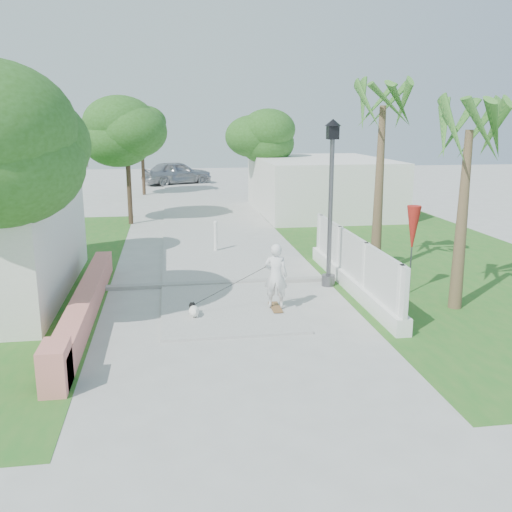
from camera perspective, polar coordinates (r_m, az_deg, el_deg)
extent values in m
plane|color=#B7B7B2|center=(10.11, -0.35, -12.43)|extent=(90.00, 90.00, 0.00)
cube|color=#B7B7B2|center=(29.36, -6.06, 4.81)|extent=(3.20, 36.00, 0.06)
cube|color=#999993|center=(15.68, -3.55, -2.73)|extent=(6.50, 0.25, 0.10)
cube|color=#256A21|center=(19.43, 16.90, -0.24)|extent=(8.00, 20.00, 0.01)
cube|color=#DD8271|center=(13.78, -16.61, -4.49)|extent=(0.45, 8.00, 0.60)
cube|color=#DD8271|center=(10.23, -19.46, -10.46)|extent=(0.45, 0.80, 0.80)
cube|color=white|center=(15.36, 9.54, -2.65)|extent=(0.35, 7.00, 0.40)
cube|color=white|center=(15.18, 9.65, 0.07)|extent=(0.10, 7.00, 1.10)
cube|color=white|center=(12.34, 14.24, -4.24)|extent=(0.14, 0.14, 1.50)
cube|color=white|center=(14.31, 10.86, -1.62)|extent=(0.14, 0.14, 1.50)
cube|color=white|center=(16.33, 8.32, 0.35)|extent=(0.14, 0.14, 1.50)
cube|color=white|center=(18.21, 6.50, 1.77)|extent=(0.14, 0.14, 1.50)
cube|color=silver|center=(28.15, 6.46, 7.03)|extent=(6.00, 8.00, 2.60)
cylinder|color=#59595E|center=(15.69, 7.23, -2.41)|extent=(0.36, 0.36, 0.30)
cylinder|color=#59595E|center=(15.29, 7.44, 4.27)|extent=(0.12, 0.12, 4.00)
cube|color=black|center=(15.10, 7.68, 12.15)|extent=(0.28, 0.28, 0.35)
cone|color=black|center=(15.10, 7.71, 13.10)|extent=(0.44, 0.44, 0.18)
cylinder|color=white|center=(19.46, -4.06, 1.83)|extent=(0.12, 0.12, 1.00)
sphere|color=white|center=(19.36, -4.08, 3.33)|extent=(0.14, 0.14, 0.14)
cylinder|color=#59595E|center=(15.21, 15.26, 0.01)|extent=(0.04, 0.04, 2.00)
cone|color=red|center=(15.07, 15.42, 2.60)|extent=(0.36, 0.36, 1.20)
cylinder|color=#4C3826|center=(12.66, -23.08, 1.03)|extent=(0.20, 0.20, 3.85)
ellipsoid|color=#234F16|center=(12.44, -23.78, 8.47)|extent=(3.60, 3.60, 2.70)
ellipsoid|color=#234F16|center=(12.18, -23.25, 10.09)|extent=(3.06, 3.06, 2.30)
cylinder|color=#4C3826|center=(18.19, -21.96, 4.06)|extent=(0.20, 0.20, 3.50)
ellipsoid|color=#234F16|center=(18.03, -22.38, 8.77)|extent=(3.20, 3.20, 2.40)
ellipsoid|color=#234F16|center=(17.77, -21.99, 9.88)|extent=(2.72, 2.72, 2.05)
ellipsoid|color=#234F16|center=(18.24, -23.05, 10.96)|extent=(2.40, 2.40, 1.79)
cylinder|color=#4C3826|center=(25.18, -12.60, 7.47)|extent=(0.20, 0.20, 3.85)
ellipsoid|color=#234F16|center=(25.07, -12.80, 11.22)|extent=(3.40, 3.40, 2.55)
ellipsoid|color=#234F16|center=(24.85, -12.40, 12.04)|extent=(2.89, 2.89, 2.18)
ellipsoid|color=#234F16|center=(25.27, -13.32, 12.80)|extent=(2.55, 2.55, 1.90)
cylinder|color=#4C3826|center=(29.47, 0.15, 8.28)|extent=(0.20, 0.20, 3.50)
ellipsoid|color=#234F16|center=(29.37, 0.15, 11.20)|extent=(3.00, 3.00, 2.25)
ellipsoid|color=#234F16|center=(29.20, 0.61, 11.87)|extent=(2.55, 2.55, 1.92)
ellipsoid|color=#234F16|center=(29.52, -0.31, 12.57)|extent=(2.25, 2.25, 1.68)
cylinder|color=#4C3826|center=(35.12, -11.25, 9.15)|extent=(0.20, 0.20, 3.85)
ellipsoid|color=#234F16|center=(35.04, -11.38, 11.84)|extent=(3.20, 3.20, 2.40)
ellipsoid|color=#234F16|center=(34.83, -11.08, 12.42)|extent=(2.72, 2.72, 2.05)
ellipsoid|color=#234F16|center=(35.24, -11.75, 12.97)|extent=(2.40, 2.40, 1.79)
cone|color=brown|center=(16.71, 12.17, 6.24)|extent=(0.32, 0.32, 4.80)
cone|color=brown|center=(14.12, 19.88, 3.22)|extent=(0.32, 0.32, 4.20)
cube|color=brown|center=(13.58, 1.96, -5.12)|extent=(0.44, 0.83, 0.02)
imported|color=white|center=(13.36, 1.99, -1.97)|extent=(0.64, 0.51, 1.53)
cylinder|color=gray|center=(13.32, 1.88, -5.76)|extent=(0.03, 0.06, 0.06)
cylinder|color=gray|center=(13.35, 2.49, -5.72)|extent=(0.03, 0.06, 0.06)
cylinder|color=gray|center=(13.86, 1.45, -4.99)|extent=(0.03, 0.06, 0.06)
cylinder|color=gray|center=(13.88, 2.03, -4.96)|extent=(0.03, 0.06, 0.06)
ellipsoid|color=white|center=(13.07, -6.22, -5.50)|extent=(0.29, 0.42, 0.24)
sphere|color=black|center=(13.22, -6.39, -4.95)|extent=(0.16, 0.16, 0.16)
sphere|color=white|center=(13.29, -6.45, -4.93)|extent=(0.07, 0.07, 0.07)
cone|color=black|center=(13.19, -6.56, -4.66)|extent=(0.05, 0.05, 0.06)
cone|color=black|center=(13.20, -6.24, -4.64)|extent=(0.05, 0.05, 0.06)
cylinder|color=white|center=(13.19, -6.53, -5.93)|extent=(0.03, 0.03, 0.11)
cylinder|color=white|center=(13.21, -6.05, -5.89)|extent=(0.03, 0.03, 0.11)
cylinder|color=white|center=(13.02, -6.37, -6.19)|extent=(0.03, 0.03, 0.11)
cylinder|color=white|center=(13.04, -5.89, -6.14)|extent=(0.03, 0.03, 0.11)
cylinder|color=white|center=(12.88, -6.07, -5.49)|extent=(0.04, 0.10, 0.09)
imported|color=#A2A3A9|center=(40.62, -7.90, 8.26)|extent=(5.14, 3.48, 1.63)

